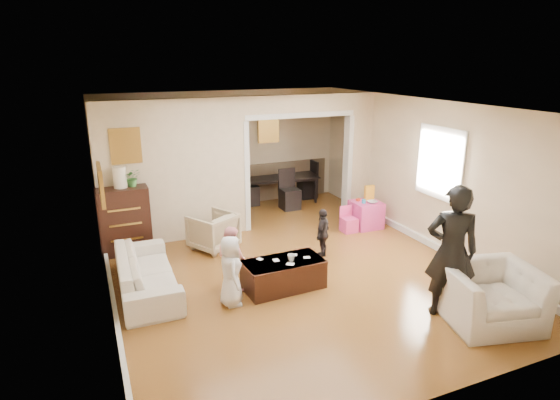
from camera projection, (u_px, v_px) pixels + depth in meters
name	position (u px, v px, depth m)	size (l,w,h in m)	color
floor	(285.00, 264.00, 7.68)	(7.00, 7.00, 0.00)	#A26E29
partition_left	(176.00, 172.00, 8.36)	(2.75, 0.18, 2.60)	beige
partition_right	(357.00, 155.00, 9.81)	(0.55, 0.18, 2.60)	beige
partition_header	(300.00, 104.00, 8.96)	(2.22, 0.18, 0.35)	beige
window_pane	(440.00, 163.00, 7.90)	(0.03, 0.95, 1.10)	white
framed_art_partition	(126.00, 146.00, 7.81)	(0.45, 0.03, 0.55)	brown
framed_art_sofa_wall	(101.00, 185.00, 5.61)	(0.03, 0.55, 0.40)	brown
framed_art_alcove	(269.00, 129.00, 10.62)	(0.45, 0.03, 0.55)	brown
sofa	(147.00, 272.00, 6.71)	(1.98, 0.77, 0.58)	white
armchair_back	(213.00, 231.00, 8.21)	(0.70, 0.72, 0.66)	tan
armchair_front	(490.00, 296.00, 5.89)	(1.14, 1.00, 0.74)	white
dresser	(124.00, 220.00, 8.00)	(0.85, 0.48, 1.17)	black
table_lamp	(120.00, 177.00, 7.77)	(0.22, 0.22, 0.36)	#F6EAC9
potted_plant	(132.00, 178.00, 7.85)	(0.28, 0.24, 0.31)	#397333
coffee_table	(284.00, 274.00, 6.81)	(1.16, 0.58, 0.44)	#381B11
coffee_cup	(291.00, 258.00, 6.73)	(0.11, 0.11, 0.10)	silver
play_table	(366.00, 214.00, 9.28)	(0.55, 0.55, 0.53)	#D8388B
cereal_box	(369.00, 193.00, 9.29)	(0.20, 0.07, 0.30)	yellow
cyan_cup	(364.00, 201.00, 9.11)	(0.08, 0.08, 0.08)	teal
toy_block	(358.00, 200.00, 9.26)	(0.08, 0.06, 0.05)	red
play_bowl	(372.00, 202.00, 9.11)	(0.20, 0.20, 0.05)	silver
dining_table	(279.00, 188.00, 10.96)	(1.78, 0.99, 0.63)	black
adult_person	(452.00, 252.00, 5.92)	(0.65, 0.43, 1.79)	black
child_kneel_a	(231.00, 271.00, 6.28)	(0.49, 0.32, 1.00)	silver
child_kneel_b	(231.00, 258.00, 6.74)	(0.47, 0.36, 0.96)	pink
child_toddler	(323.00, 233.00, 7.80)	(0.51, 0.21, 0.87)	black
craft_papers	(286.00, 260.00, 6.78)	(0.77, 0.45, 0.00)	white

